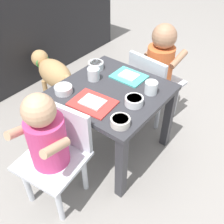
% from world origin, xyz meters
% --- Properties ---
extents(ground_plane, '(7.00, 7.00, 0.00)m').
position_xyz_m(ground_plane, '(0.00, 0.00, 0.00)').
color(ground_plane, gray).
extents(dining_table, '(0.52, 0.53, 0.43)m').
position_xyz_m(dining_table, '(0.00, 0.00, 0.35)').
color(dining_table, '#333338').
rests_on(dining_table, ground).
extents(seated_child_left, '(0.31, 0.31, 0.65)m').
position_xyz_m(seated_child_left, '(-0.42, 0.01, 0.40)').
color(seated_child_left, silver).
rests_on(seated_child_left, ground).
extents(seated_child_right, '(0.31, 0.31, 0.66)m').
position_xyz_m(seated_child_right, '(0.42, -0.04, 0.41)').
color(seated_child_right, silver).
rests_on(seated_child_right, ground).
extents(dog, '(0.23, 0.45, 0.32)m').
position_xyz_m(dog, '(0.16, 0.68, 0.21)').
color(dog, tan).
rests_on(dog, ground).
extents(food_tray_left, '(0.18, 0.22, 0.02)m').
position_xyz_m(food_tray_left, '(-0.15, -0.00, 0.44)').
color(food_tray_left, red).
rests_on(food_tray_left, dining_table).
extents(food_tray_right, '(0.14, 0.18, 0.02)m').
position_xyz_m(food_tray_right, '(0.15, -0.00, 0.44)').
color(food_tray_right, '#4CC6BC').
rests_on(food_tray_right, dining_table).
extents(water_cup_left, '(0.07, 0.07, 0.07)m').
position_xyz_m(water_cup_left, '(0.02, 0.14, 0.46)').
color(water_cup_left, white).
rests_on(water_cup_left, dining_table).
extents(water_cup_right, '(0.06, 0.06, 0.06)m').
position_xyz_m(water_cup_right, '(0.10, -0.17, 0.46)').
color(water_cup_right, white).
rests_on(water_cup_right, dining_table).
extents(veggie_bowl_far, '(0.09, 0.09, 0.04)m').
position_xyz_m(veggie_bowl_far, '(-0.19, -0.19, 0.45)').
color(veggie_bowl_far, silver).
rests_on(veggie_bowl_far, dining_table).
extents(cereal_bowl_left_side, '(0.09, 0.09, 0.04)m').
position_xyz_m(cereal_bowl_left_side, '(-0.03, -0.16, 0.46)').
color(cereal_bowl_left_side, white).
rests_on(cereal_bowl_left_side, dining_table).
extents(veggie_bowl_near, '(0.09, 0.09, 0.04)m').
position_xyz_m(veggie_bowl_near, '(0.11, 0.20, 0.46)').
color(veggie_bowl_near, white).
rests_on(veggie_bowl_near, dining_table).
extents(cereal_bowl_right_side, '(0.09, 0.09, 0.04)m').
position_xyz_m(cereal_bowl_right_side, '(-0.17, 0.18, 0.45)').
color(cereal_bowl_right_side, white).
rests_on(cereal_bowl_right_side, dining_table).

